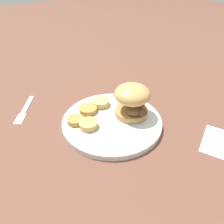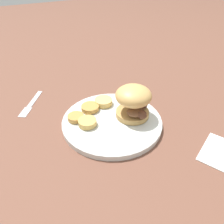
{
  "view_description": "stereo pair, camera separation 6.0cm",
  "coord_description": "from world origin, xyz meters",
  "views": [
    {
      "loc": [
        -0.29,
        -0.4,
        0.4
      ],
      "look_at": [
        0.0,
        0.0,
        0.04
      ],
      "focal_mm": 35.0,
      "sensor_mm": 36.0,
      "label": 1
    },
    {
      "loc": [
        -0.23,
        -0.43,
        0.4
      ],
      "look_at": [
        0.0,
        0.0,
        0.04
      ],
      "focal_mm": 35.0,
      "sensor_mm": 36.0,
      "label": 2
    }
  ],
  "objects": [
    {
      "name": "napkin",
      "position": [
        0.18,
        -0.22,
        0.0
      ],
      "size": [
        0.14,
        0.12,
        0.01
      ],
      "primitive_type": "cube",
      "rotation": [
        0.0,
        0.0,
        0.44
      ],
      "color": "white",
      "rests_on": "ground_plane"
    },
    {
      "name": "potato_round_1",
      "position": [
        -0.07,
        0.01,
        0.03
      ],
      "size": [
        0.05,
        0.05,
        0.02
      ],
      "primitive_type": "cylinder",
      "color": "tan",
      "rests_on": "dinner_plate"
    },
    {
      "name": "potato_round_0",
      "position": [
        -0.03,
        0.07,
        0.02
      ],
      "size": [
        0.05,
        0.05,
        0.01
      ],
      "primitive_type": "cylinder",
      "color": "#BC8942",
      "rests_on": "dinner_plate"
    },
    {
      "name": "ground_plane",
      "position": [
        0.0,
        0.0,
        0.0
      ],
      "size": [
        4.0,
        4.0,
        0.0
      ],
      "primitive_type": "plane",
      "color": "brown"
    },
    {
      "name": "fork",
      "position": [
        -0.18,
        0.22,
        0.0
      ],
      "size": [
        0.1,
        0.13,
        0.0
      ],
      "color": "silver",
      "rests_on": "ground_plane"
    },
    {
      "name": "potato_round_2",
      "position": [
        0.01,
        0.08,
        0.03
      ],
      "size": [
        0.05,
        0.05,
        0.02
      ],
      "primitive_type": "cylinder",
      "color": "#DBB766",
      "rests_on": "dinner_plate"
    },
    {
      "name": "potato_round_3",
      "position": [
        -0.09,
        0.05,
        0.02
      ],
      "size": [
        0.05,
        0.05,
        0.01
      ],
      "primitive_type": "cylinder",
      "color": "#BC8942",
      "rests_on": "dinner_plate"
    },
    {
      "name": "dinner_plate",
      "position": [
        0.0,
        0.0,
        0.01
      ],
      "size": [
        0.28,
        0.28,
        0.02
      ],
      "color": "silver",
      "rests_on": "ground_plane"
    },
    {
      "name": "sandwich",
      "position": [
        0.06,
        -0.01,
        0.07
      ],
      "size": [
        0.1,
        0.11,
        0.09
      ],
      "color": "tan",
      "rests_on": "dinner_plate"
    }
  ]
}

